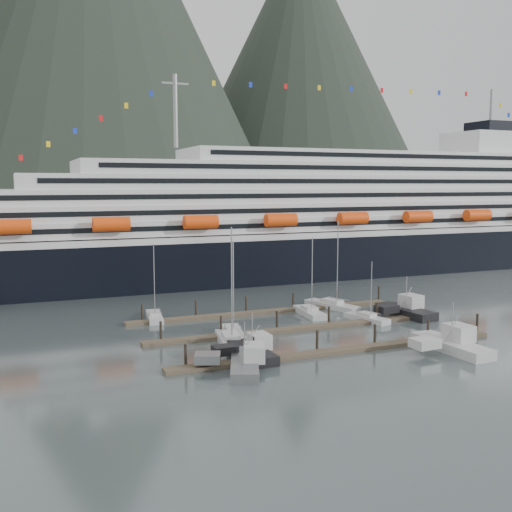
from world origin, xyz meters
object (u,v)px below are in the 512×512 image
(cruise_ship, at_px, (332,225))
(sailboat_g, at_px, (332,306))
(sailboat_a, at_px, (233,334))
(trawler_d, at_px, (451,344))
(sailboat_b, at_px, (231,342))
(sailboat_f, at_px, (310,313))
(sailboat_h, at_px, (367,319))
(trawler_a, at_px, (243,362))
(sailboat_e, at_px, (155,317))
(trawler_b, at_px, (251,351))
(trawler_e, at_px, (405,310))

(cruise_ship, bearing_deg, sailboat_g, -119.13)
(sailboat_a, height_order, trawler_d, sailboat_a)
(cruise_ship, height_order, trawler_d, cruise_ship)
(sailboat_b, bearing_deg, sailboat_a, -12.92)
(sailboat_f, bearing_deg, sailboat_h, -133.20)
(sailboat_g, bearing_deg, trawler_d, 161.88)
(sailboat_a, relative_size, sailboat_f, 1.06)
(sailboat_a, xyz_separation_m, sailboat_h, (23.77, 1.30, -0.05))
(sailboat_f, xyz_separation_m, sailboat_g, (6.35, 3.51, 0.01))
(cruise_ship, distance_m, trawler_a, 84.07)
(sailboat_e, distance_m, sailboat_f, 26.10)
(cruise_ship, bearing_deg, sailboat_b, -130.18)
(sailboat_g, xyz_separation_m, trawler_d, (1.07, -30.19, 0.48))
(sailboat_b, relative_size, sailboat_h, 1.66)
(sailboat_f, height_order, trawler_b, sailboat_f)
(sailboat_h, height_order, trawler_d, sailboat_h)
(sailboat_a, xyz_separation_m, sailboat_b, (-1.83, -4.21, 0.02))
(trawler_b, distance_m, trawler_d, 26.88)
(sailboat_h, distance_m, trawler_d, 19.29)
(sailboat_e, height_order, trawler_e, sailboat_e)
(sailboat_h, xyz_separation_m, trawler_d, (0.77, -19.27, 0.53))
(sailboat_b, xyz_separation_m, sailboat_h, (25.60, 5.51, -0.07))
(sailboat_f, bearing_deg, trawler_d, -159.53)
(cruise_ship, relative_size, sailboat_b, 12.31)
(trawler_e, bearing_deg, trawler_d, 152.03)
(trawler_d, bearing_deg, trawler_b, 70.34)
(trawler_b, bearing_deg, sailboat_f, -45.20)
(trawler_a, bearing_deg, sailboat_f, -21.09)
(sailboat_f, height_order, trawler_d, sailboat_f)
(sailboat_a, distance_m, sailboat_f, 19.21)
(sailboat_g, bearing_deg, sailboat_f, 98.78)
(sailboat_b, bearing_deg, trawler_a, 178.80)
(sailboat_b, relative_size, sailboat_g, 1.05)
(sailboat_h, height_order, trawler_e, sailboat_h)
(sailboat_h, xyz_separation_m, trawler_a, (-27.82, -16.21, 0.46))
(trawler_b, bearing_deg, sailboat_h, -66.12)
(sailboat_b, height_order, sailboat_g, sailboat_b)
(cruise_ship, distance_m, sailboat_b, 74.46)
(sailboat_e, height_order, trawler_a, sailboat_e)
(sailboat_h, relative_size, trawler_b, 1.03)
(sailboat_a, height_order, sailboat_h, sailboat_a)
(sailboat_a, bearing_deg, cruise_ship, -29.94)
(sailboat_a, xyz_separation_m, trawler_d, (24.55, -17.97, 0.48))
(cruise_ship, bearing_deg, sailboat_f, -123.38)
(cruise_ship, distance_m, sailboat_f, 53.10)
(sailboat_b, distance_m, sailboat_e, 20.72)
(sailboat_h, bearing_deg, sailboat_a, 77.04)
(trawler_a, distance_m, trawler_e, 39.83)
(sailboat_g, height_order, trawler_b, sailboat_g)
(sailboat_e, xyz_separation_m, sailboat_g, (31.54, -3.32, 0.04))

